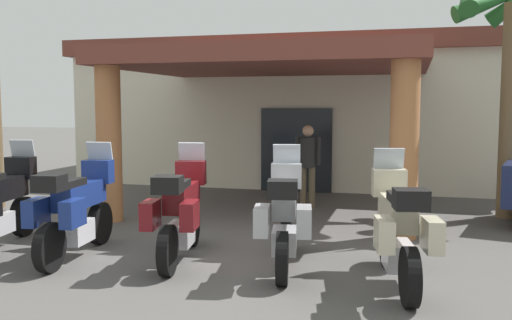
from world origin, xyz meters
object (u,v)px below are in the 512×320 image
Objects in this scene: motorcycle_blue at (76,209)px; motorcycle_maroon at (180,211)px; motorcycle_silver at (284,216)px; pedestrian at (308,160)px; motel_building at (315,110)px; motorcycle_cream at (399,229)px.

motorcycle_blue and motorcycle_maroon have the same top height.
pedestrian is at bearing -4.24° from motorcycle_silver.
motorcycle_blue is 3.00m from motorcycle_silver.
motorcycle_silver is (1.36, -9.41, -1.33)m from motel_building.
motorcycle_maroon is at bearing 80.04° from motorcycle_silver.
motorcycle_maroon is at bearing 72.15° from motorcycle_cream.
motorcycle_maroon is at bearing -91.95° from motel_building.
motorcycle_blue is 1.01× the size of motorcycle_maroon.
motorcycle_blue is at bearing 147.08° from pedestrian.
pedestrian is (-0.58, 4.50, 0.32)m from motorcycle_silver.
motel_building reaches higher than motorcycle_silver.
motorcycle_blue is at bearing 89.33° from motorcycle_maroon.
motel_building is at bearing -17.01° from motorcycle_blue.
motorcycle_maroon is 1.00× the size of motorcycle_cream.
motorcycle_maroon is 1.25× the size of pedestrian.
motel_building is at bearing 2.60° from pedestrian.
motorcycle_silver is 1.53m from motorcycle_cream.
motel_building is 6.02× the size of motorcycle_silver.
motorcycle_cream is 1.25× the size of pedestrian.
motel_building is 9.55m from motorcycle_maroon.
pedestrian is at bearing -82.12° from motel_building.
motel_building reaches higher than motorcycle_blue.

